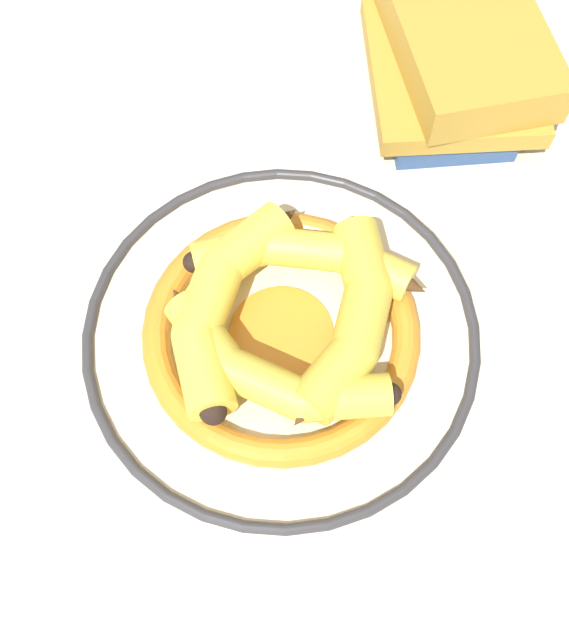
# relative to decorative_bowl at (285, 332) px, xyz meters

# --- Properties ---
(ground_plane) EXTENTS (2.80, 2.80, 0.00)m
(ground_plane) POSITION_rel_decorative_bowl_xyz_m (0.00, 0.04, -0.02)
(ground_plane) COLOR beige
(decorative_bowl) EXTENTS (0.33, 0.33, 0.04)m
(decorative_bowl) POSITION_rel_decorative_bowl_xyz_m (0.00, 0.00, 0.00)
(decorative_bowl) COLOR beige
(decorative_bowl) RESTS_ON ground_plane
(banana_a) EXTENTS (0.19, 0.12, 0.04)m
(banana_a) POSITION_rel_decorative_bowl_xyz_m (0.03, -0.04, 0.04)
(banana_a) COLOR yellow
(banana_a) RESTS_ON decorative_bowl
(banana_b) EXTENTS (0.10, 0.20, 0.03)m
(banana_b) POSITION_rel_decorative_bowl_xyz_m (0.05, 0.02, 0.04)
(banana_b) COLOR gold
(banana_b) RESTS_ON decorative_bowl
(banana_c) EXTENTS (0.18, 0.11, 0.04)m
(banana_c) POSITION_rel_decorative_bowl_xyz_m (-0.03, 0.05, 0.04)
(banana_c) COLOR gold
(banana_c) RESTS_ON decorative_bowl
(banana_d) EXTENTS (0.13, 0.18, 0.03)m
(banana_d) POSITION_rel_decorative_bowl_xyz_m (-0.05, -0.02, 0.04)
(banana_d) COLOR yellow
(banana_d) RESTS_ON decorative_bowl
(book_stack) EXTENTS (0.25, 0.25, 0.09)m
(book_stack) POSITION_rel_decorative_bowl_xyz_m (-0.32, -0.07, 0.03)
(book_stack) COLOR #2D4C84
(book_stack) RESTS_ON ground_plane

